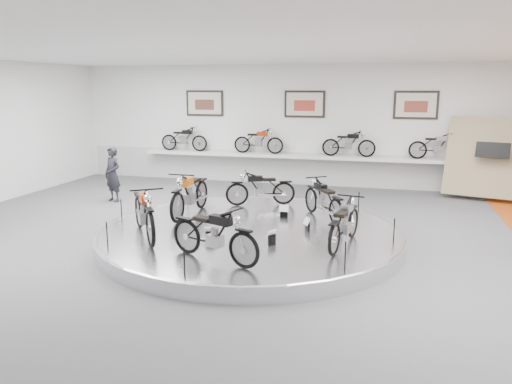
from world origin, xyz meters
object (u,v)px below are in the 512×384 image
(bike_b, at_px, (261,188))
(bike_d, at_px, (144,211))
(display_platform, at_px, (250,235))
(shelf, at_px, (302,156))
(bike_f, at_px, (344,223))
(bike_c, at_px, (190,193))
(bike_e, at_px, (214,234))
(visitor, at_px, (113,174))
(bike_a, at_px, (323,199))

(bike_b, xyz_separation_m, bike_d, (-1.55, -3.28, 0.10))
(display_platform, height_order, bike_b, bike_b)
(shelf, height_order, bike_f, bike_f)
(bike_c, bearing_deg, bike_d, -5.79)
(shelf, distance_m, bike_f, 7.37)
(bike_f, bearing_deg, bike_e, 134.81)
(bike_d, relative_size, bike_e, 1.12)
(display_platform, xyz_separation_m, shelf, (0.00, 6.40, 0.85))
(shelf, relative_size, bike_c, 6.13)
(bike_b, height_order, bike_d, bike_d)
(shelf, xyz_separation_m, bike_f, (2.02, -7.09, -0.24))
(bike_c, height_order, bike_d, bike_d)
(display_platform, distance_m, visitor, 5.63)
(bike_c, distance_m, bike_f, 3.96)
(bike_d, height_order, visitor, visitor)
(bike_b, xyz_separation_m, bike_c, (-1.34, -1.42, 0.09))
(bike_e, distance_m, visitor, 6.82)
(bike_b, distance_m, bike_d, 3.62)
(bike_a, bearing_deg, display_platform, 97.26)
(display_platform, height_order, visitor, visitor)
(shelf, relative_size, bike_e, 6.76)
(bike_a, bearing_deg, shelf, -19.28)
(bike_a, relative_size, bike_b, 1.04)
(bike_d, bearing_deg, bike_e, 25.87)
(bike_a, xyz_separation_m, bike_c, (-3.04, -0.48, 0.07))
(shelf, xyz_separation_m, visitor, (-4.88, -3.65, -0.21))
(shelf, distance_m, bike_c, 5.91)
(bike_e, bearing_deg, bike_f, 55.13)
(bike_a, distance_m, bike_f, 2.01)
(bike_b, distance_m, visitor, 4.58)
(bike_c, bearing_deg, display_platform, 66.96)
(bike_b, distance_m, bike_f, 3.69)
(bike_d, bearing_deg, bike_f, 60.06)
(display_platform, bearing_deg, bike_f, -18.74)
(bike_f, bearing_deg, bike_d, 107.41)
(shelf, xyz_separation_m, bike_a, (1.38, -5.18, -0.24))
(bike_a, distance_m, bike_b, 1.95)
(bike_a, bearing_deg, bike_d, 91.50)
(bike_a, distance_m, bike_c, 3.08)
(display_platform, distance_m, bike_f, 2.22)
(shelf, xyz_separation_m, bike_d, (-1.88, -7.52, -0.16))
(bike_f, bearing_deg, display_platform, 82.32)
(bike_b, bearing_deg, visitor, -28.91)
(shelf, bearing_deg, bike_f, -74.06)
(bike_c, xyz_separation_m, bike_f, (3.69, -1.42, -0.07))
(bike_b, height_order, visitor, visitor)
(display_platform, xyz_separation_m, bike_b, (-0.33, 2.15, 0.59))
(bike_b, relative_size, bike_f, 0.97)
(bike_b, distance_m, bike_c, 1.95)
(bike_b, bearing_deg, bike_a, 129.81)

